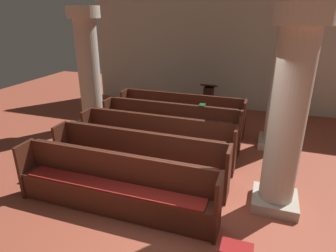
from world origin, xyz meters
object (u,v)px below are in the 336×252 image
pew_row_4 (113,184)px  lectern (208,103)px  pillar_far_side (89,67)px  hymn_book (202,105)px  pew_row_1 (170,123)px  pew_row_3 (138,157)px  pillar_aisle_side (284,78)px  pew_row_2 (156,138)px  pillar_aisle_rear (288,112)px  pew_row_0 (181,111)px

pew_row_4 → lectern: 5.09m
pillar_far_side → hymn_book: size_ratio=16.00×
pew_row_1 → pew_row_3: 1.92m
pew_row_1 → pew_row_4: 2.88m
pillar_aisle_side → lectern: bearing=142.7°
lectern → pew_row_1: bearing=-103.1°
pillar_aisle_side → pew_row_4: bearing=-125.4°
pillar_aisle_side → lectern: size_ratio=2.99×
pillar_far_side → pew_row_1: bearing=-9.2°
pew_row_2 → pillar_aisle_rear: 2.91m
pew_row_4 → pillar_aisle_side: (2.51, 3.53, 1.16)m
pew_row_3 → lectern: lectern is taller
pew_row_3 → hymn_book: 2.29m
pew_row_4 → pillar_aisle_rear: 2.95m
pew_row_4 → pillar_aisle_side: pillar_aisle_side is taller
pew_row_1 → pew_row_3: same height
pew_row_3 → lectern: bearing=83.0°
pillar_far_side → lectern: (2.97, 1.79, -1.24)m
pew_row_2 → pillar_aisle_rear: size_ratio=1.07×
pew_row_2 → lectern: bearing=80.8°
pew_row_3 → hymn_book: bearing=70.5°
pew_row_1 → hymn_book: bearing=14.1°
pew_row_0 → pew_row_1: same height
pew_row_0 → pew_row_2: size_ratio=1.00×
pew_row_4 → pillar_far_side: size_ratio=1.07×
pillar_far_side → hymn_book: (3.21, -0.21, -0.68)m
pew_row_0 → pew_row_2: same height
pew_row_3 → pew_row_4: (0.00, -0.96, 0.00)m
pillar_aisle_side → pillar_far_side: size_ratio=1.00×
pew_row_1 → lectern: lectern is taller
pew_row_2 → pew_row_4: 1.92m
pew_row_0 → pillar_far_side: size_ratio=1.07×
pew_row_2 → hymn_book: hymn_book is taller
pew_row_1 → pillar_aisle_rear: (2.51, -1.85, 1.16)m
pew_row_1 → pew_row_4: (0.00, -2.88, 0.00)m
pew_row_1 → pillar_aisle_rear: bearing=-36.4°
pillar_aisle_side → pew_row_3: bearing=-134.3°
pew_row_2 → hymn_book: (0.75, 1.15, 0.49)m
lectern → pillar_far_side: bearing=-149.0°
pew_row_4 → pillar_aisle_rear: (2.51, 1.02, 1.16)m
pillar_far_side → pillar_aisle_rear: (4.97, -2.25, 0.00)m
pillar_far_side → pew_row_0: bearing=12.8°
hymn_book → lectern: bearing=96.9°
pillar_aisle_rear → hymn_book: bearing=130.9°
pew_row_0 → hymn_book: hymn_book is taller
pew_row_3 → pillar_aisle_rear: size_ratio=1.07×
pew_row_1 → lectern: 2.24m
pew_row_3 → pillar_aisle_side: bearing=45.7°
pew_row_4 → pew_row_3: bearing=90.0°
pew_row_2 → pew_row_1: bearing=90.0°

